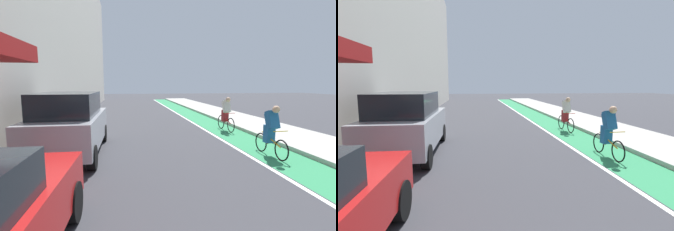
% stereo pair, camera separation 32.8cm
% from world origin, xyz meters
% --- Properties ---
extents(ground_plane, '(84.34, 84.34, 0.00)m').
position_xyz_m(ground_plane, '(0.00, 15.17, 0.00)').
color(ground_plane, '#38383D').
extents(bike_lane_paint, '(1.60, 38.33, 0.00)m').
position_xyz_m(bike_lane_paint, '(3.34, 17.17, 0.00)').
color(bike_lane_paint, '#2D8451').
rests_on(bike_lane_paint, ground).
extents(lane_divider_stripe, '(0.12, 38.33, 0.00)m').
position_xyz_m(lane_divider_stripe, '(2.44, 17.17, 0.00)').
color(lane_divider_stripe, white).
rests_on(lane_divider_stripe, ground).
extents(sidewalk_right, '(2.81, 38.33, 0.14)m').
position_xyz_m(sidewalk_right, '(5.54, 17.17, 0.07)').
color(sidewalk_right, '#A8A59E').
rests_on(sidewalk_right, ground).
extents(building_facade_left, '(4.15, 38.33, 12.56)m').
position_xyz_m(building_facade_left, '(-5.93, 17.15, 6.28)').
color(building_facade_left, '#B2ADA3').
rests_on(building_facade_left, ground).
extents(parked_suv_silver, '(1.92, 4.41, 1.98)m').
position_xyz_m(parked_suv_silver, '(-3.09, 9.03, 1.02)').
color(parked_suv_silver, '#9EA0A8').
rests_on(parked_suv_silver, ground).
extents(cyclist_mid, '(0.48, 1.68, 1.60)m').
position_xyz_m(cyclist_mid, '(3.10, 7.88, 0.84)').
color(cyclist_mid, black).
rests_on(cyclist_mid, ground).
extents(cyclist_trailing, '(0.48, 1.73, 1.62)m').
position_xyz_m(cyclist_trailing, '(3.38, 12.15, 0.85)').
color(cyclist_trailing, black).
rests_on(cyclist_trailing, ground).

